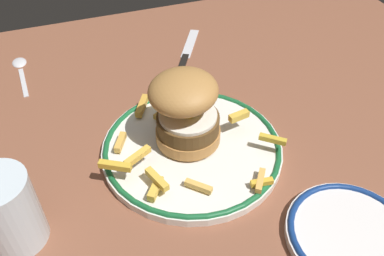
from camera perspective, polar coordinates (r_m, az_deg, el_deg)
name	(u,v)px	position (r cm, az deg, el deg)	size (l,w,h in cm)	color
ground_plane	(193,154)	(60.66, 0.14, -3.76)	(116.87, 90.64, 4.00)	brown
dinner_plate	(192,147)	(57.69, 0.00, -2.77)	(25.81, 25.81, 1.60)	white
burger	(186,110)	(54.38, -0.84, 2.58)	(11.94, 11.76, 10.73)	#B67A3E
fries_pile	(177,144)	(55.51, -2.15, -2.28)	(25.15, 24.02, 3.00)	gold
water_glass	(9,216)	(50.32, -24.63, -11.29)	(7.10, 7.10, 9.88)	silver
side_plate	(351,235)	(51.98, 21.66, -13.97)	(15.22, 15.22, 1.60)	white
knife	(186,56)	(78.14, -0.93, 10.26)	(10.28, 16.35, 0.70)	black
spoon	(20,65)	(81.67, -23.30, 8.20)	(2.82, 13.38, 0.90)	silver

